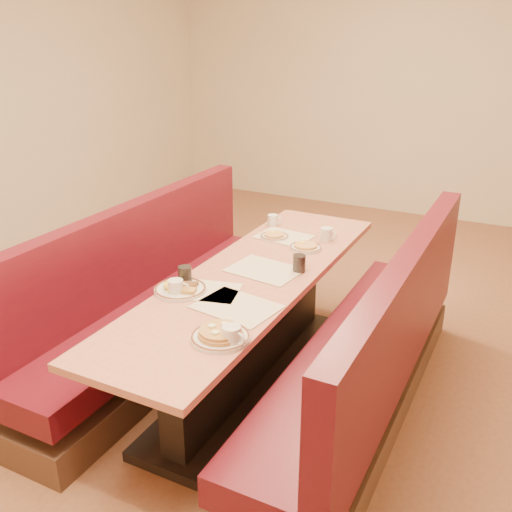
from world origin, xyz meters
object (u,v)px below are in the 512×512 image
at_px(pancake_plate, 220,335).
at_px(eggs_plate, 180,289).
at_px(booth_right, 369,362).
at_px(diner_table, 253,331).
at_px(coffee_mug_c, 327,234).
at_px(booth_left, 155,308).
at_px(coffee_mug_a, 232,336).
at_px(coffee_mug_b, 176,287).
at_px(soda_tumbler_mid, 299,263).
at_px(soda_tumbler_near, 185,275).
at_px(coffee_mug_d, 273,220).

distance_m(pancake_plate, eggs_plate, 0.57).
relative_size(booth_right, eggs_plate, 8.72).
height_order(diner_table, coffee_mug_c, coffee_mug_c).
relative_size(booth_left, booth_right, 1.00).
xyz_separation_m(booth_left, coffee_mug_a, (1.02, -0.75, 0.44)).
bearing_deg(coffee_mug_a, booth_left, 155.15).
xyz_separation_m(pancake_plate, coffee_mug_c, (-0.02, 1.46, 0.02)).
bearing_deg(pancake_plate, coffee_mug_c, 90.89).
xyz_separation_m(coffee_mug_b, soda_tumbler_mid, (0.46, 0.60, 0.01)).
relative_size(diner_table, eggs_plate, 8.72).
height_order(coffee_mug_a, coffee_mug_b, coffee_mug_a).
relative_size(diner_table, coffee_mug_c, 21.26).
bearing_deg(coffee_mug_b, booth_right, 0.63).
xyz_separation_m(coffee_mug_b, soda_tumbler_near, (-0.04, 0.15, 0.01)).
xyz_separation_m(booth_left, booth_right, (1.46, 0.00, 0.00)).
height_order(diner_table, booth_right, booth_right).
bearing_deg(booth_right, booth_left, 180.00).
distance_m(diner_table, coffee_mug_d, 0.99).
relative_size(coffee_mug_d, soda_tumbler_mid, 1.00).
distance_m(diner_table, coffee_mug_b, 0.65).
distance_m(booth_right, coffee_mug_c, 1.01).
bearing_deg(coffee_mug_c, eggs_plate, -108.83).
distance_m(booth_left, pancake_plate, 1.26).
distance_m(coffee_mug_a, soda_tumbler_near, 0.73).
xyz_separation_m(coffee_mug_a, coffee_mug_d, (-0.55, 1.60, -0.01)).
relative_size(coffee_mug_b, soda_tumbler_near, 1.08).
distance_m(eggs_plate, soda_tumbler_mid, 0.73).
height_order(diner_table, booth_left, booth_left).
height_order(booth_right, coffee_mug_c, booth_right).
height_order(booth_right, coffee_mug_b, booth_right).
bearing_deg(coffee_mug_c, coffee_mug_d, 167.93).
distance_m(booth_right, coffee_mug_b, 1.15).
xyz_separation_m(coffee_mug_d, soda_tumbler_mid, (0.50, -0.69, 0.01)).
bearing_deg(booth_right, coffee_mug_d, 139.56).
height_order(coffee_mug_d, soda_tumbler_near, soda_tumbler_near).
distance_m(coffee_mug_b, soda_tumbler_mid, 0.76).
bearing_deg(soda_tumbler_mid, booth_left, -170.23).
bearing_deg(coffee_mug_a, soda_tumbler_near, 152.05).
bearing_deg(soda_tumbler_near, booth_right, 15.68).
bearing_deg(coffee_mug_a, pancake_plate, 176.33).
distance_m(coffee_mug_b, coffee_mug_c, 1.24).
bearing_deg(coffee_mug_a, eggs_plate, 157.34).
bearing_deg(coffee_mug_d, eggs_plate, -107.32).
bearing_deg(diner_table, coffee_mug_c, 75.73).
relative_size(coffee_mug_a, soda_tumbler_mid, 1.18).
bearing_deg(eggs_plate, coffee_mug_c, 68.68).
distance_m(pancake_plate, soda_tumbler_near, 0.66).
height_order(pancake_plate, coffee_mug_b, coffee_mug_b).
xyz_separation_m(diner_table, booth_left, (-0.73, 0.00, -0.01)).
xyz_separation_m(booth_left, soda_tumbler_mid, (0.96, 0.17, 0.44)).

